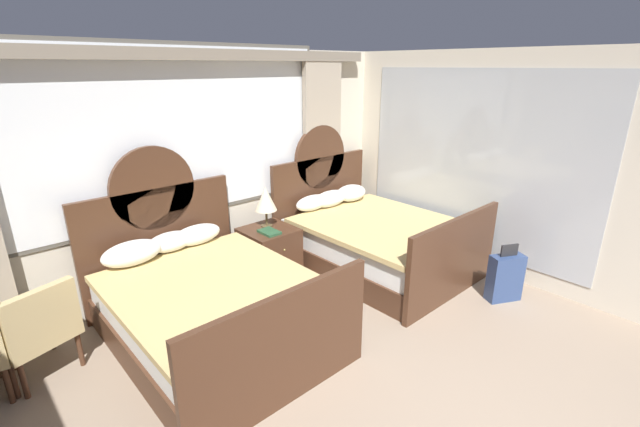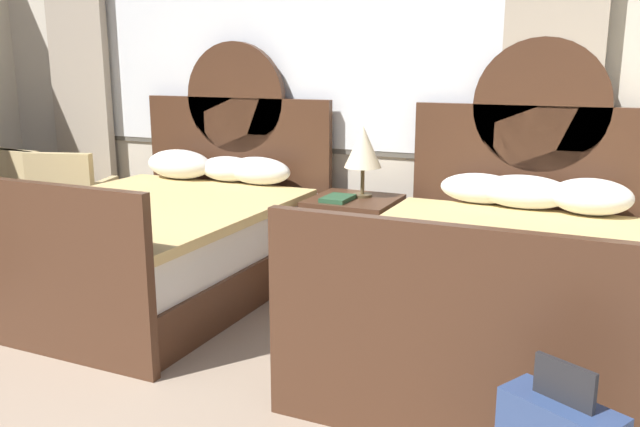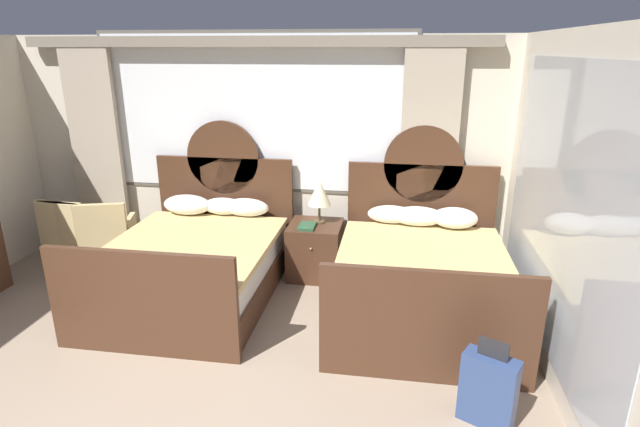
{
  "view_description": "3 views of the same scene",
  "coord_description": "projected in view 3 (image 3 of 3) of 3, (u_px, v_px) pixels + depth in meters",
  "views": [
    {
      "loc": [
        -2.0,
        -0.7,
        2.52
      ],
      "look_at": [
        1.07,
        2.67,
        0.93
      ],
      "focal_mm": 24.03,
      "sensor_mm": 36.0,
      "label": 1
    },
    {
      "loc": [
        2.49,
        -0.96,
        1.58
      ],
      "look_at": [
        0.96,
        2.37,
        0.73
      ],
      "focal_mm": 36.94,
      "sensor_mm": 36.0,
      "label": 2
    },
    {
      "loc": [
        1.69,
        -2.03,
        2.55
      ],
      "look_at": [
        0.95,
        2.7,
        0.97
      ],
      "focal_mm": 28.14,
      "sensor_mm": 36.0,
      "label": 3
    }
  ],
  "objects": [
    {
      "name": "bed_near_mirror",
      "position": [
        421.0,
        277.0,
        5.01
      ],
      "size": [
        1.69,
        2.25,
        1.74
      ],
      "color": "#472B1C",
      "rests_on": "ground_plane"
    },
    {
      "name": "wall_right_mirror",
      "position": [
        578.0,
        223.0,
        3.6
      ],
      "size": [
        0.08,
        4.38,
        2.7
      ],
      "color": "beige",
      "rests_on": "ground_plane"
    },
    {
      "name": "armchair_by_window_right",
      "position": [
        71.0,
        229.0,
        6.05
      ],
      "size": [
        0.57,
        0.57,
        0.86
      ],
      "color": "tan",
      "rests_on": "ground_plane"
    },
    {
      "name": "table_lamp_on_nightstand",
      "position": [
        319.0,
        193.0,
        5.69
      ],
      "size": [
        0.27,
        0.27,
        0.51
      ],
      "color": "brown",
      "rests_on": "nightstand_between_beds"
    },
    {
      "name": "wall_back_window",
      "position": [
        256.0,
        143.0,
        6.04
      ],
      "size": [
        5.94,
        0.22,
        2.75
      ],
      "color": "beige",
      "rests_on": "ground_plane"
    },
    {
      "name": "suitcase_on_floor",
      "position": [
        488.0,
        390.0,
        3.51
      ],
      "size": [
        0.41,
        0.32,
        0.67
      ],
      "color": "navy",
      "rests_on": "ground_plane"
    },
    {
      "name": "book_on_nightstand",
      "position": [
        307.0,
        226.0,
        5.63
      ],
      "size": [
        0.18,
        0.26,
        0.03
      ],
      "color": "#285133",
      "rests_on": "nightstand_between_beds"
    },
    {
      "name": "armchair_by_window_centre",
      "position": [
        71.0,
        229.0,
        6.05
      ],
      "size": [
        0.65,
        0.65,
        0.86
      ],
      "color": "tan",
      "rests_on": "ground_plane"
    },
    {
      "name": "bed_near_window",
      "position": [
        196.0,
        262.0,
        5.36
      ],
      "size": [
        1.69,
        2.25,
        1.74
      ],
      "color": "#472B1C",
      "rests_on": "ground_plane"
    },
    {
      "name": "armchair_by_window_left",
      "position": [
        107.0,
        231.0,
        5.99
      ],
      "size": [
        0.7,
        0.7,
        0.86
      ],
      "color": "tan",
      "rests_on": "ground_plane"
    },
    {
      "name": "nightstand_between_beds",
      "position": [
        315.0,
        250.0,
        5.83
      ],
      "size": [
        0.6,
        0.62,
        0.63
      ],
      "color": "#472B1C",
      "rests_on": "ground_plane"
    }
  ]
}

